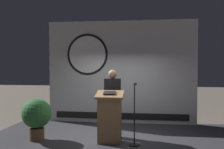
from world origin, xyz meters
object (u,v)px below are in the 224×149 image
object	(u,v)px
potted_plant	(37,115)
microphone_stand	(135,123)
speaker_person	(113,103)
podium	(110,117)

from	to	relation	value
potted_plant	microphone_stand	bearing A→B (deg)	-1.06
speaker_person	potted_plant	xyz separation A→B (m)	(-1.78, -0.53, -0.27)
microphone_stand	speaker_person	bearing A→B (deg)	135.49
speaker_person	potted_plant	distance (m)	1.87
microphone_stand	potted_plant	xyz separation A→B (m)	(-2.36, 0.04, 0.10)
speaker_person	potted_plant	bearing A→B (deg)	-163.54
podium	potted_plant	bearing A→B (deg)	-178.53
speaker_person	microphone_stand	xyz separation A→B (m)	(0.58, -0.57, -0.37)
microphone_stand	podium	bearing A→B (deg)	171.31
microphone_stand	potted_plant	distance (m)	2.36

